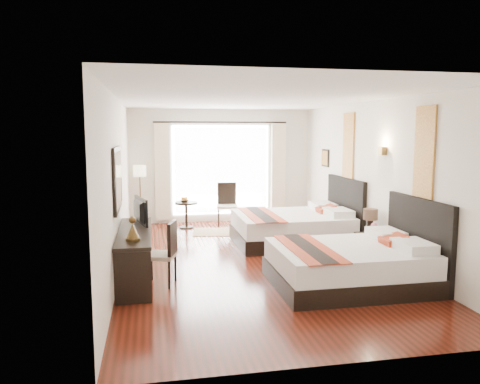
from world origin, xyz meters
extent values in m
cube|color=#39130A|center=(0.00, 0.00, -0.01)|extent=(4.50, 7.50, 0.01)
cube|color=white|center=(0.00, 0.00, 2.79)|extent=(4.50, 7.50, 0.02)
cube|color=silver|center=(2.25, 0.00, 1.40)|extent=(0.01, 7.50, 2.80)
cube|color=silver|center=(-2.25, 0.00, 1.40)|extent=(0.01, 7.50, 2.80)
cube|color=silver|center=(0.00, 3.75, 1.40)|extent=(4.50, 0.01, 2.80)
cube|color=silver|center=(0.00, -3.75, 1.40)|extent=(4.50, 0.01, 2.80)
cube|color=white|center=(0.00, 3.73, 1.30)|extent=(2.40, 0.02, 2.20)
cube|color=white|center=(0.00, 3.67, 1.30)|extent=(2.30, 0.02, 2.10)
cube|color=beige|center=(-1.45, 3.63, 1.28)|extent=(0.35, 0.14, 2.35)
cube|color=beige|center=(1.45, 3.63, 1.28)|extent=(0.35, 0.14, 2.35)
cube|color=maroon|center=(2.23, -1.54, 1.95)|extent=(0.03, 0.50, 1.35)
cube|color=maroon|center=(2.23, 1.15, 1.95)|extent=(0.03, 0.50, 1.35)
cube|color=#443318|center=(2.19, -0.35, 1.92)|extent=(0.10, 0.14, 0.14)
cube|color=black|center=(-2.22, -0.64, 1.55)|extent=(0.04, 1.25, 0.95)
cube|color=white|center=(-2.19, -0.64, 1.55)|extent=(0.01, 1.12, 0.82)
cube|color=black|center=(1.08, -1.54, 0.13)|extent=(2.17, 1.69, 0.26)
cube|color=silver|center=(1.08, -1.54, 0.42)|extent=(2.11, 1.65, 0.32)
cube|color=black|center=(2.20, -1.54, 0.63)|extent=(0.08, 1.69, 1.27)
cube|color=#9B3119|center=(0.47, -1.54, 0.59)|extent=(0.58, 1.75, 0.02)
cube|color=black|center=(1.04, 1.15, 0.14)|extent=(2.24, 1.75, 0.27)
cube|color=silver|center=(1.04, 1.15, 0.44)|extent=(2.18, 1.71, 0.33)
cube|color=black|center=(2.20, 1.15, 0.66)|extent=(0.08, 1.75, 1.31)
cube|color=#9B3119|center=(0.41, 1.15, 0.61)|extent=(0.60, 1.81, 0.02)
cube|color=black|center=(2.02, -0.35, 0.23)|extent=(0.39, 0.48, 0.47)
cylinder|color=black|center=(2.06, -0.26, 0.61)|extent=(0.11, 0.11, 0.21)
cylinder|color=#38271B|center=(2.06, -0.26, 0.81)|extent=(0.25, 0.25, 0.19)
imported|color=black|center=(2.02, -0.49, 0.56)|extent=(0.13, 0.13, 0.12)
cube|color=black|center=(-1.99, -0.64, 0.38)|extent=(0.50, 2.20, 0.76)
imported|color=black|center=(-1.97, -0.13, 0.97)|extent=(0.28, 0.76, 0.43)
cube|color=beige|center=(-1.63, -0.98, 0.44)|extent=(0.55, 0.55, 0.06)
cube|color=black|center=(-1.44, -1.03, 0.70)|extent=(0.17, 0.41, 0.49)
cylinder|color=black|center=(-1.98, 3.43, 0.01)|extent=(0.22, 0.22, 0.03)
cylinder|color=#443318|center=(-1.98, 3.43, 0.65)|extent=(0.03, 0.03, 1.24)
cylinder|color=#FFF6C7|center=(-1.98, 3.43, 1.34)|extent=(0.30, 0.30, 0.26)
cylinder|color=black|center=(-0.93, 3.07, 0.31)|extent=(0.53, 0.53, 0.62)
imported|color=#462B19|center=(-0.96, 3.07, 0.64)|extent=(0.24, 0.24, 0.05)
cube|color=beige|center=(0.05, 3.08, 0.48)|extent=(0.54, 0.54, 0.06)
cube|color=black|center=(0.08, 3.30, 0.77)|extent=(0.45, 0.12, 0.53)
cube|color=tan|center=(-0.17, 2.45, 0.01)|extent=(1.41, 1.06, 0.01)
camera|label=1|loc=(-1.73, -7.78, 2.24)|focal=35.00mm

